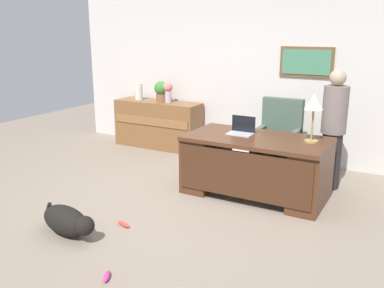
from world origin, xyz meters
The scene contains 14 objects.
ground_plane centered at (0.00, 0.00, 0.00)m, with size 12.00×12.00×0.00m, color gray.
back_wall centered at (0.00, 2.60, 1.35)m, with size 7.00×0.16×2.70m.
desk centered at (0.61, 0.90, 0.42)m, with size 1.77×0.94×0.77m.
credenza centered at (-1.75, 2.25, 0.42)m, with size 1.60×0.50×0.83m.
armchair centered at (0.59, 1.89, 0.49)m, with size 0.60×0.59×1.10m.
person_standing centered at (1.40, 1.65, 0.81)m, with size 0.32×0.32×1.59m.
dog_lying centered at (-0.68, -1.08, 0.15)m, with size 0.82×0.41×0.30m.
laptop centered at (0.37, 1.01, 0.82)m, with size 0.32×0.22×0.22m.
desk_lamp centered at (1.27, 1.01, 1.22)m, with size 0.22×0.22×0.58m.
vase_with_flowers centered at (-1.53, 2.25, 1.04)m, with size 0.17×0.17×0.36m.
vase_empty centered at (-2.16, 2.25, 0.98)m, with size 0.14×0.14×0.30m, color silver.
potted_plant centered at (-1.68, 2.25, 1.03)m, with size 0.24×0.24×0.36m.
dog_toy_bone centered at (-0.30, -0.64, 0.03)m, with size 0.19×0.05×0.05m, color #E53F33.
dog_toy_plush centered at (0.20, -1.51, 0.03)m, with size 0.17×0.05×0.05m, color #D8338C.
Camera 1 is at (2.40, -3.96, 2.08)m, focal length 39.66 mm.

